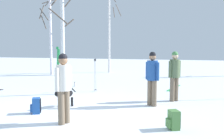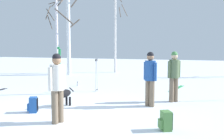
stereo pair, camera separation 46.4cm
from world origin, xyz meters
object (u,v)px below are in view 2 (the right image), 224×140
Objects in this scene: ski_pair_planted_0 at (59,71)px; water_bottle_0 at (78,84)px; person_2 at (57,83)px; ski_pair_lying_1 at (177,88)px; dog at (63,95)px; backpack_2 at (33,105)px; person_0 at (150,75)px; birch_tree_0 at (56,32)px; backpack_0 at (166,121)px; birch_tree_2 at (115,26)px; birch_tree_1 at (69,33)px; ski_poles_0 at (96,74)px; person_1 at (174,73)px.

ski_pair_planted_0 reaches higher than water_bottle_0.
person_2 is 6.62m from ski_pair_lying_1.
dog reaches higher than backpack_2.
dog is at bearing -56.22° from ski_pair_planted_0.
dog is 4.08m from water_bottle_0.
birch_tree_0 reaches higher than person_0.
birch_tree_2 reaches higher than backpack_0.
water_bottle_0 is 6.08m from birch_tree_0.
ski_pair_lying_1 is 0.34× the size of birch_tree_1.
person_0 is at bearing -35.54° from ski_poles_0.
person_1 reaches higher than water_bottle_0.
ski_pair_lying_1 is 4.25× the size of backpack_0.
ski_pair_planted_0 is 2.17m from water_bottle_0.
ski_pair_planted_0 is 8.76× the size of water_bottle_0.
ski_poles_0 is at bearing 130.02° from backpack_0.
ski_pair_planted_0 is 0.30× the size of birch_tree_2.
person_2 is 10.72m from birch_tree_1.
person_1 is 4.42m from ski_pair_planted_0.
birch_tree_1 reaches higher than dog.
person_0 is at bearing 109.43° from backpack_0.
birch_tree_1 reaches higher than person_1.
birch_tree_2 is (3.33, 2.50, 0.48)m from birch_tree_0.
dog is 10.90m from birch_tree_2.
person_1 is at bearing -36.00° from birch_tree_0.
backpack_2 is at bearing -78.37° from water_bottle_0.
birch_tree_0 reaches higher than birch_tree_1.
birch_tree_0 is at bearing 117.64° from backpack_2.
ski_poles_0 is 0.25× the size of birch_tree_0.
ski_pair_lying_1 is at bearing -21.65° from birch_tree_0.
birch_tree_0 reaches higher than dog.
water_bottle_0 is 5.58m from birch_tree_1.
ski_pair_lying_1 is 9.19m from birch_tree_0.
birch_tree_1 is at bearing -135.12° from birch_tree_2.
water_bottle_0 is at bearing 95.99° from ski_pair_planted_0.
ski_poles_0 is (-3.13, -1.81, 0.72)m from ski_pair_lying_1.
person_0 is 0.91× the size of ski_pair_planted_0.
person_2 reaches higher than dog.
backpack_2 is at bearing 175.35° from backpack_0.
ski_pair_lying_1 is at bearing 56.25° from dog.
birch_tree_0 is (-8.12, 3.22, 2.85)m from ski_pair_lying_1.
person_1 is 3.76m from dog.
ski_pair_lying_1 is (3.10, 4.63, -0.38)m from dog.
ski_poles_0 is (1.18, 1.01, -0.20)m from ski_pair_planted_0.
water_bottle_0 is (-4.52, -0.82, 0.09)m from ski_pair_lying_1.
birch_tree_0 is (-4.99, 5.03, 2.13)m from ski_poles_0.
backpack_0 is (3.35, -3.98, -0.52)m from ski_poles_0.
birch_tree_0 is at bearing 132.74° from backpack_0.
ski_poles_0 is (-0.04, 2.82, 0.35)m from dog.
person_0 is at bearing -65.65° from birch_tree_2.
backpack_0 is 0.08× the size of birch_tree_1.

